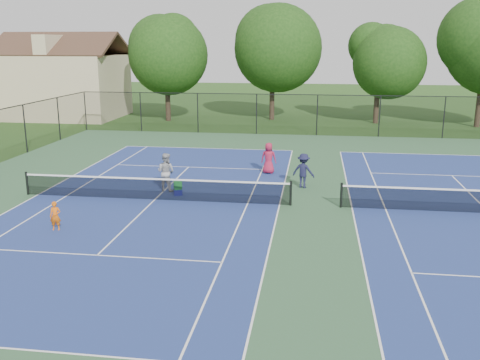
# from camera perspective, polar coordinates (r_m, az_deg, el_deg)

# --- Properties ---
(ground) EXTENTS (140.00, 140.00, 0.00)m
(ground) POSITION_cam_1_polar(r_m,az_deg,el_deg) (22.78, 8.05, -2.82)
(ground) COLOR #234716
(ground) RESTS_ON ground
(court_pad) EXTENTS (36.00, 36.00, 0.01)m
(court_pad) POSITION_cam_1_polar(r_m,az_deg,el_deg) (22.78, 8.05, -2.81)
(court_pad) COLOR #335B33
(court_pad) RESTS_ON ground
(tennis_court_left) EXTENTS (12.00, 23.83, 1.07)m
(tennis_court_left) POSITION_cam_1_polar(r_m,az_deg,el_deg) (23.76, -9.08, -1.88)
(tennis_court_left) COLOR navy
(tennis_court_left) RESTS_ON ground
(perimeter_fence) EXTENTS (36.08, 36.08, 3.02)m
(perimeter_fence) POSITION_cam_1_polar(r_m,az_deg,el_deg) (22.36, 8.19, 1.11)
(perimeter_fence) COLOR black
(perimeter_fence) RESTS_ON ground
(tree_back_a) EXTENTS (6.80, 6.80, 9.15)m
(tree_back_a) POSITION_cam_1_polar(r_m,az_deg,el_deg) (47.54, -7.88, 13.52)
(tree_back_a) COLOR #2D2116
(tree_back_a) RESTS_ON ground
(tree_back_b) EXTENTS (7.60, 7.60, 10.03)m
(tree_back_b) POSITION_cam_1_polar(r_m,az_deg,el_deg) (47.92, 3.52, 14.29)
(tree_back_b) COLOR #2D2116
(tree_back_b) RESTS_ON ground
(tree_back_c) EXTENTS (6.00, 6.00, 8.40)m
(tree_back_c) POSITION_cam_1_polar(r_m,az_deg,el_deg) (47.07, 14.65, 12.51)
(tree_back_c) COLOR #2D2116
(tree_back_c) RESTS_ON ground
(clapboard_house) EXTENTS (10.80, 8.10, 7.65)m
(clapboard_house) POSITION_cam_1_polar(r_m,az_deg,el_deg) (52.18, -18.25, 9.77)
(clapboard_house) COLOR tan
(clapboard_house) RESTS_ON ground
(child_player) EXTENTS (0.44, 0.34, 1.09)m
(child_player) POSITION_cam_1_polar(r_m,az_deg,el_deg) (20.75, -19.10, -3.65)
(child_player) COLOR orange
(child_player) RESTS_ON ground
(instructor) EXTENTS (1.02, 0.89, 1.79)m
(instructor) POSITION_cam_1_polar(r_m,az_deg,el_deg) (24.95, -7.90, 0.85)
(instructor) COLOR #9B9B9D
(instructor) RESTS_ON ground
(bystander_b) EXTENTS (1.21, 0.92, 1.65)m
(bystander_b) POSITION_cam_1_polar(r_m,az_deg,el_deg) (25.44, 6.78, 0.99)
(bystander_b) COLOR #191A37
(bystander_b) RESTS_ON ground
(bystander_c) EXTENTS (0.83, 0.57, 1.64)m
(bystander_c) POSITION_cam_1_polar(r_m,az_deg,el_deg) (28.10, 3.07, 2.35)
(bystander_c) COLOR maroon
(bystander_c) RESTS_ON ground
(ball_crate) EXTENTS (0.45, 0.41, 0.27)m
(ball_crate) POSITION_cam_1_polar(r_m,az_deg,el_deg) (24.35, -6.63, -1.29)
(ball_crate) COLOR #161C99
(ball_crate) RESTS_ON ground
(ball_hopper) EXTENTS (0.42, 0.39, 0.38)m
(ball_hopper) POSITION_cam_1_polar(r_m,az_deg,el_deg) (24.27, -6.65, -0.55)
(ball_hopper) COLOR green
(ball_hopper) RESTS_ON ball_crate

